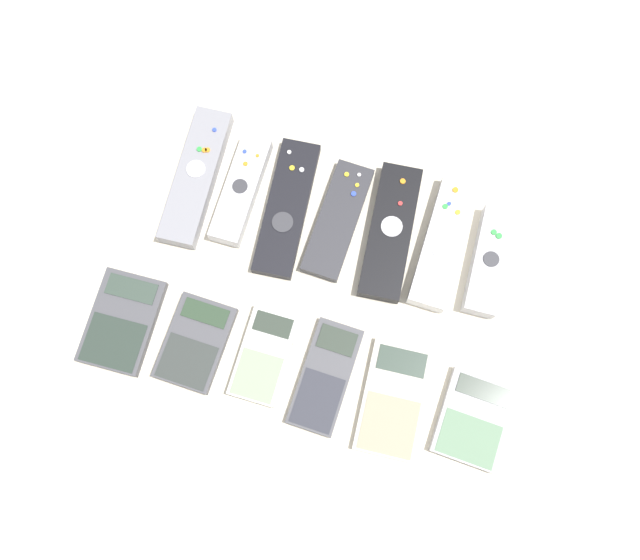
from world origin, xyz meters
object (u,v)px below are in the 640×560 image
object	(u,v)px
remote_3	(338,220)
remote_6	(489,261)
remote_1	(241,190)
remote_5	(443,243)
calculator_5	(473,419)
remote_0	(196,177)
calculator_3	(325,376)
remote_2	(287,208)
calculator_1	(195,343)
calculator_2	(264,355)
calculator_0	(122,321)
calculator_4	(394,399)
remote_4	(390,232)

from	to	relation	value
remote_3	remote_6	bearing A→B (deg)	2.28
remote_1	remote_5	world-z (taller)	same
calculator_5	remote_3	bearing A→B (deg)	142.15
remote_0	remote_3	size ratio (longest dim) A/B	1.19
remote_3	calculator_3	distance (m)	0.23
remote_5	calculator_5	size ratio (longest dim) A/B	1.59
remote_2	calculator_3	bearing A→B (deg)	-65.17
remote_6	calculator_3	bearing A→B (deg)	-130.21
calculator_1	calculator_3	world-z (taller)	calculator_1
remote_5	calculator_2	size ratio (longest dim) A/B	1.53
remote_0	calculator_2	bearing A→B (deg)	-54.73
calculator_1	calculator_2	xyz separation A→B (m)	(0.10, 0.01, 0.00)
remote_2	remote_5	distance (m)	0.23
remote_0	calculator_2	distance (m)	0.29
calculator_0	calculator_3	world-z (taller)	same
remote_6	remote_1	bearing A→B (deg)	177.95
remote_1	calculator_5	distance (m)	0.46
remote_3	calculator_3	bearing A→B (deg)	-75.93
calculator_0	calculator_4	distance (m)	0.39
remote_6	calculator_0	xyz separation A→B (m)	(-0.48, -0.22, -0.01)
remote_3	remote_5	bearing A→B (deg)	5.19
remote_3	calculator_2	xyz separation A→B (m)	(-0.05, -0.22, 0.00)
remote_2	remote_4	xyz separation A→B (m)	(0.16, 0.00, 0.00)
calculator_1	calculator_2	bearing A→B (deg)	7.54
remote_5	calculator_5	bearing A→B (deg)	-65.21
remote_5	calculator_4	world-z (taller)	remote_5
calculator_4	remote_2	bearing A→B (deg)	131.53
remote_4	calculator_2	world-z (taller)	remote_4
remote_3	calculator_2	size ratio (longest dim) A/B	1.40
remote_3	calculator_2	distance (m)	0.22
remote_6	calculator_3	xyz separation A→B (m)	(-0.18, -0.22, -0.01)
remote_2	remote_6	bearing A→B (deg)	-3.93
remote_0	remote_1	size ratio (longest dim) A/B	1.29
remote_3	calculator_0	xyz separation A→B (m)	(-0.25, -0.23, -0.00)
remote_2	calculator_2	bearing A→B (deg)	-85.60
remote_4	calculator_0	xyz separation A→B (m)	(-0.33, -0.23, -0.00)
calculator_0	calculator_1	world-z (taller)	calculator_1
remote_0	calculator_1	bearing A→B (deg)	-74.25
calculator_1	calculator_4	bearing A→B (deg)	2.45
remote_1	calculator_3	xyz separation A→B (m)	(0.19, -0.23, -0.01)
remote_0	remote_1	distance (m)	0.07
remote_2	remote_0	bearing A→B (deg)	172.56
remote_0	remote_3	bearing A→B (deg)	-4.08
remote_3	calculator_4	distance (m)	0.27
calculator_1	calculator_4	size ratio (longest dim) A/B	0.81
remote_1	calculator_3	bearing A→B (deg)	-49.38
calculator_3	calculator_4	xyz separation A→B (m)	(0.10, -0.00, -0.00)
remote_5	calculator_2	distance (m)	0.30
remote_0	calculator_0	size ratio (longest dim) A/B	1.55
remote_0	calculator_2	world-z (taller)	remote_0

